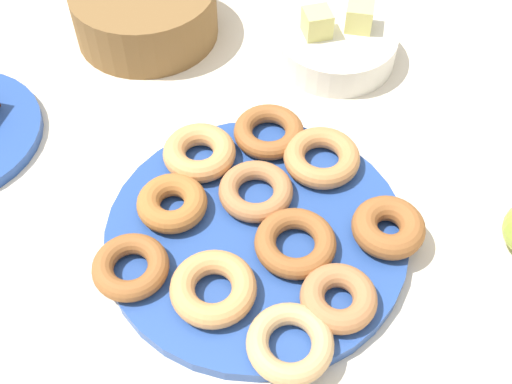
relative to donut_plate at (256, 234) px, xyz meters
The scene contains 17 objects.
ground_plane 0.01m from the donut_plate, ahead, with size 2.40×2.40×0.00m, color beige.
donut_plate is the anchor object (origin of this frame).
donut_0 0.13m from the donut_plate, 122.71° to the left, with size 0.09×0.09×0.03m, color tan.
donut_1 0.05m from the donut_plate, 32.17° to the right, with size 0.09×0.09×0.02m, color #995B2D.
donut_2 0.10m from the donut_plate, 119.16° to the right, with size 0.09×0.09×0.03m, color tan.
donut_3 0.15m from the donut_plate, ahead, with size 0.08×0.08×0.03m, color #995B2D.
donut_4 0.13m from the donut_plate, 50.08° to the left, with size 0.09×0.09×0.03m, color #C6844C.
donut_5 0.15m from the donut_plate, 77.92° to the right, with size 0.09×0.09×0.02m, color tan.
donut_6 0.14m from the donut_plate, 158.12° to the right, with size 0.08×0.08×0.02m, color #995B2D.
donut_7 0.10m from the donut_plate, 163.09° to the left, with size 0.08×0.08×0.03m, color #AD6B33.
donut_8 0.05m from the donut_plate, 87.43° to the left, with size 0.09×0.09×0.02m, color #B27547.
donut_9 0.14m from the donut_plate, 82.88° to the left, with size 0.09×0.09×0.02m, color #995B2D.
donut_10 0.13m from the donut_plate, 49.02° to the right, with size 0.08×0.08×0.03m, color #B27547.
basket 0.40m from the donut_plate, 112.67° to the left, with size 0.21×0.21×0.08m, color brown.
fruit_bowl 0.33m from the donut_plate, 69.34° to the left, with size 0.17×0.17×0.04m, color silver.
melon_chunk_left 0.33m from the donut_plate, 74.27° to the left, with size 0.04×0.04×0.04m, color #DBD67A.
melon_chunk_right 0.36m from the donut_plate, 65.59° to the left, with size 0.04×0.04×0.04m, color #DBD67A.
Camera 1 is at (-0.01, -0.41, 0.61)m, focal length 45.20 mm.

